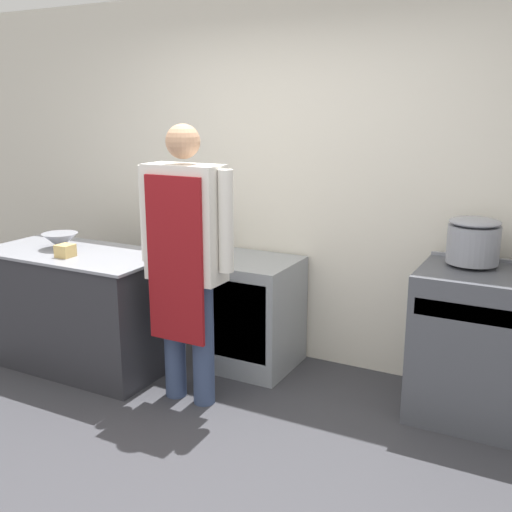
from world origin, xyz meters
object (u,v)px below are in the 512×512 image
plastic_tub (65,251)px  stove (501,350)px  person_cook (185,248)px  mixing_bowl (60,241)px  stock_pot (474,240)px  fridge_unit (251,313)px

plastic_tub → stove: bearing=13.8°
person_cook → plastic_tub: bearing=-177.3°
stove → plastic_tub: size_ratio=9.25×
mixing_bowl → stock_pot: 2.86m
stove → mixing_bowl: 3.10m
fridge_unit → stove: bearing=-1.2°
stove → stock_pot: 0.68m
fridge_unit → person_cook: person_cook is taller
plastic_tub → person_cook: bearing=2.7°
fridge_unit → person_cook: bearing=-98.2°
mixing_bowl → stock_pot: stock_pot is taller
fridge_unit → person_cook: size_ratio=0.45×
stove → mixing_bowl: size_ratio=3.89×
plastic_tub → stock_pot: 2.70m
stove → mixing_bowl: (-3.02, -0.52, 0.46)m
fridge_unit → person_cook: 0.92m
fridge_unit → person_cook: (-0.10, -0.68, 0.62)m
stove → plastic_tub: same height
plastic_tub → stock_pot: stock_pot is taller
fridge_unit → plastic_tub: plastic_tub is taller
person_cook → stock_pot: (1.60, 0.75, 0.07)m
stove → fridge_unit: 1.73m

